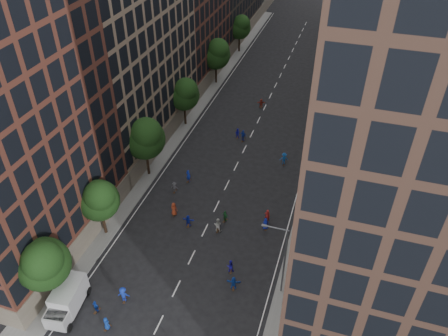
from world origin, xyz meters
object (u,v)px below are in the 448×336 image
at_px(streetlamp_near, 283,258).
at_px(cargo_van, 67,300).
at_px(streetlamp_far, 325,102).
at_px(skater_0, 106,324).
at_px(skater_2, 230,266).

bearing_deg(streetlamp_near, cargo_van, -156.52).
bearing_deg(streetlamp_far, skater_0, -109.42).
height_order(streetlamp_near, streetlamp_far, same).
distance_m(cargo_van, skater_2, 16.99).
relative_size(streetlamp_near, streetlamp_far, 1.00).
xyz_separation_m(streetlamp_near, cargo_van, (-19.68, -8.55, -3.67)).
bearing_deg(streetlamp_near, streetlamp_far, 90.00).
distance_m(streetlamp_near, skater_2, 7.16).
bearing_deg(cargo_van, streetlamp_far, 57.72).
bearing_deg(streetlamp_far, streetlamp_near, -90.00).
height_order(streetlamp_far, skater_2, streetlamp_far).
distance_m(skater_0, skater_2, 13.88).
height_order(cargo_van, skater_0, cargo_van).
bearing_deg(cargo_van, skater_0, -16.42).
bearing_deg(skater_2, skater_0, 26.17).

